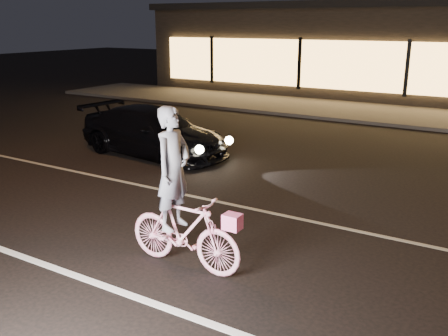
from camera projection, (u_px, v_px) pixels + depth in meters
The scene contains 7 objects.
ground at pixel (189, 249), 7.65m from camera, with size 90.00×90.00×0.00m, color black.
lane_stripe_near at pixel (122, 292), 6.41m from camera, with size 60.00×0.12×0.01m, color silver.
lane_stripe_far at pixel (251, 208), 9.29m from camera, with size 60.00×0.10×0.01m, color gray.
sidewalk at pixel (392, 115), 18.30m from camera, with size 30.00×4.00×0.12m, color #383533.
storefront at pixel (428, 49), 22.61m from camera, with size 25.40×8.42×4.20m.
cyclist at pixel (181, 213), 6.89m from camera, with size 1.82×0.63×2.29m.
sedan at pixel (153, 132), 12.87m from camera, with size 4.41×2.15×1.23m.
Camera 1 is at (4.07, -5.70, 3.35)m, focal length 40.00 mm.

